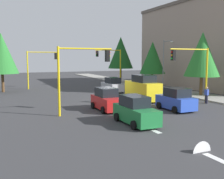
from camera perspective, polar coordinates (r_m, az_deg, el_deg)
name	(u,v)px	position (r m, az deg, el deg)	size (l,w,h in m)	color
ground_plane	(114,99)	(29.83, 0.46, -2.13)	(120.00, 120.00, 0.00)	#353538
sidewalk_kerb	(166,89)	(39.36, 11.43, 0.01)	(80.00, 4.00, 0.15)	gray
lane_arrow_near	(144,126)	(18.45, 6.86, -7.74)	(2.40, 1.10, 1.10)	silver
lane_arrow_mid	(210,156)	(13.88, 20.00, -13.04)	(2.40, 1.10, 1.10)	silver
apartment_block	(205,45)	(45.17, 19.10, 8.95)	(24.00, 9.30, 13.23)	gray
traffic_signal_far_right	(40,62)	(41.35, -14.99, 5.62)	(0.36, 4.59, 5.57)	yellow
traffic_signal_far_left	(111,60)	(44.60, -0.27, 6.26)	(0.36, 4.59, 5.98)	yellow
traffic_signal_near_right	(81,67)	(21.84, -6.58, 4.83)	(0.36, 4.59, 5.48)	yellow
traffic_signal_near_left	(193,65)	(27.46, 16.72, 5.09)	(0.36, 4.59, 5.57)	yellow
street_lamp_curbside	(165,60)	(37.21, 11.19, 6.23)	(2.15, 0.28, 7.00)	slate
tree_opposite_side	(1,53)	(38.85, -22.40, 7.10)	(4.31, 4.31, 7.89)	brown
tree_roadside_mid	(152,58)	(41.30, 8.58, 6.67)	(3.85, 3.85, 7.02)	brown
tree_roadside_near	(202,54)	(33.65, 18.60, 7.08)	(4.17, 4.17, 7.62)	brown
tree_roadside_far	(121,53)	(49.81, 1.86, 7.80)	(4.58, 4.58, 8.39)	brown
delivery_van_yellow	(143,89)	(29.16, 6.54, 0.17)	(4.80, 2.22, 2.77)	yellow
car_red	(107,100)	(23.68, -1.09, -2.26)	(3.93, 1.99, 1.98)	red
car_green	(135,111)	(18.90, 4.99, -4.60)	(4.20, 1.92, 1.98)	#1E7238
car_blue	(176,100)	(24.37, 13.41, -2.19)	(3.75, 2.11, 1.98)	blue
car_silver	(112,85)	(36.26, 0.07, 0.89)	(3.98, 2.04, 1.98)	#B2B5BA
pedestrian_crossing	(207,95)	(28.78, 19.41, -1.01)	(0.40, 0.24, 1.70)	#262638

